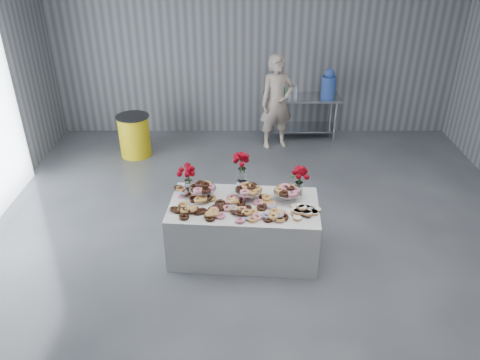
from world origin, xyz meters
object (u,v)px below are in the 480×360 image
at_px(display_table, 244,228).
at_px(water_jug, 329,84).
at_px(person, 277,103).
at_px(trash_barrel, 134,136).
at_px(prep_table, 301,110).

distance_m(display_table, water_jug, 4.17).
bearing_deg(person, display_table, -117.01).
bearing_deg(display_table, trash_barrel, 124.28).
distance_m(prep_table, water_jug, 0.73).
xyz_separation_m(water_jug, trash_barrel, (-3.69, -0.77, -0.75)).
bearing_deg(prep_table, water_jug, -0.00).
distance_m(display_table, prep_table, 3.93).
distance_m(water_jug, person, 1.10).
bearing_deg(water_jug, display_table, -113.84).
xyz_separation_m(display_table, person, (0.64, 3.40, 0.52)).
xyz_separation_m(prep_table, trash_barrel, (-3.19, -0.77, -0.22)).
distance_m(water_jug, trash_barrel, 3.85).
distance_m(person, trash_barrel, 2.76).
bearing_deg(water_jug, person, -160.79).
relative_size(water_jug, person, 0.31).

